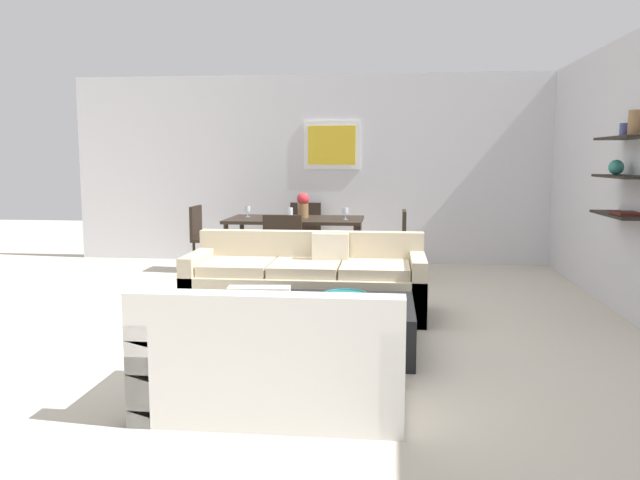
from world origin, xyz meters
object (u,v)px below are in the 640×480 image
Objects in this scene: loveseat_white at (275,360)px; wine_glass_head at (300,206)px; apple_on_coffee_table at (312,299)px; dining_chair_right_near at (395,241)px; coffee_table at (336,327)px; decorative_bowl at (345,297)px; wine_glass_left_far at (248,209)px; dining_chair_head at (305,229)px; candle_jar at (377,300)px; wine_glass_foot at (290,212)px; centerpiece_vase at (303,204)px; dining_table at (295,224)px; dining_chair_left_far at (204,234)px; wine_glass_right_near at (345,211)px; dining_chair_foot at (284,247)px; sofa_beige at (307,285)px.

wine_glass_head reaches higher than loveseat_white.
dining_chair_right_near is at bearing 77.54° from apple_on_coffee_table.
decorative_bowl is at bearing 27.16° from coffee_table.
dining_chair_head is at bearing 49.94° from wine_glass_left_far.
loveseat_white reaches higher than apple_on_coffee_table.
wine_glass_foot is at bearing 111.97° from candle_jar.
centerpiece_vase reaches higher than dining_chair_head.
dining_chair_right_near is at bearing -9.79° from dining_table.
wine_glass_right_near reaches higher than dining_chair_left_far.
dining_chair_right_near is 2.57m from dining_chair_left_far.
decorative_bowl is 3.25m from dining_table.
wine_glass_right_near is 0.85m from wine_glass_head.
dining_chair_foot is at bearing 104.59° from apple_on_coffee_table.
dining_table is at bearing 101.55° from sofa_beige.
centerpiece_vase reaches higher than loveseat_white.
wine_glass_right_near is at bearing 89.18° from apple_on_coffee_table.
apple_on_coffee_table is at bearing -77.77° from wine_glass_foot.
dining_chair_right_near is (0.75, 4.14, 0.21)m from loveseat_white.
dining_chair_foot is at bearing -90.00° from wine_glass_head.
centerpiece_vase reaches higher than wine_glass_foot.
sofa_beige is 15.42× the size of wine_glass_right_near.
loveseat_white is 9.17× the size of wine_glass_head.
centerpiece_vase is (-0.51, 3.27, 0.50)m from apple_on_coffee_table.
dining_chair_head is (-0.61, 4.11, 0.08)m from apple_on_coffee_table.
wine_glass_foot is at bearing -26.96° from dining_chair_left_far.
dining_chair_foot is 1.37m from wine_glass_head.
dining_chair_foot is at bearing 111.07° from decorative_bowl.
wine_glass_right_near is at bearing -10.03° from dining_chair_left_far.
candle_jar is 3.81m from wine_glass_head.
apple_on_coffee_table is 2.41m from dining_chair_foot.
dining_table is 0.91m from dining_chair_foot.
dining_chair_left_far is at bearing 169.97° from wine_glass_right_near.
wine_glass_left_far is (-1.45, 3.28, 0.66)m from coffee_table.
wine_glass_right_near is at bearing 82.75° from sofa_beige.
coffee_table is 7.19× the size of wine_glass_foot.
dining_chair_foot is 1.03m from centerpiece_vase.
dining_chair_foot is 5.96× the size of wine_glass_right_near.
wine_glass_left_far is (-0.65, 0.12, 0.17)m from dining_table.
dining_table reaches higher than decorative_bowl.
sofa_beige is at bearing -63.51° from wine_glass_left_far.
sofa_beige is at bearing -52.98° from dining_chair_left_far.
dining_chair_left_far is 5.17× the size of wine_glass_head.
centerpiece_vase is (-0.77, 3.17, 0.50)m from decorative_bowl.
dining_chair_right_near reaches higher than candle_jar.
coffee_table is at bearing -66.22° from wine_glass_left_far.
dining_chair_left_far is (-1.27, 1.11, 0.00)m from dining_chair_foot.
wine_glass_left_far reaches higher than sofa_beige.
apple_on_coffee_table is at bearing -81.62° from dining_chair_head.
loveseat_white is at bearing -105.53° from decorative_bowl.
dining_chair_left_far is at bearing 170.21° from dining_table.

